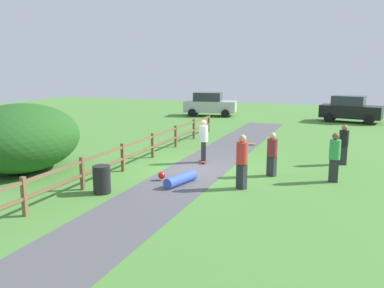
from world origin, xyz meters
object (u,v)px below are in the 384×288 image
skater_riding (204,139)px  parked_car_black (350,109)px  skateboard_loose (247,143)px  parked_car_silver (210,104)px  skater_fallen (179,179)px  bystander_red (242,159)px  trash_bin (102,179)px  bystander_black (344,143)px  bystander_maroon (272,152)px  bush_large (21,138)px  bystander_green (335,155)px

skater_riding → parked_car_black: size_ratio=0.41×
skateboard_loose → parked_car_silver: parked_car_silver is taller
skater_fallen → bystander_red: 2.29m
trash_bin → skater_fallen: size_ratio=0.60×
bystander_black → parked_car_silver: size_ratio=0.38×
bystander_maroon → parked_car_silver: parked_car_silver is taller
bystander_black → bystander_maroon: 3.74m
bystander_black → skater_fallen: bearing=-135.4°
trash_bin → parked_car_silver: 21.18m
bush_large → bystander_red: bush_large is taller
skateboard_loose → bystander_green: (4.41, -5.55, 0.88)m
skateboard_loose → bystander_maroon: (2.24, -5.55, 0.80)m
trash_bin → bystander_green: size_ratio=0.51×
trash_bin → skater_fallen: (1.93, 1.77, -0.25)m
skater_riding → bystander_black: 5.76m
bystander_red → skater_riding: bearing=128.6°
bystander_red → parked_car_silver: (-7.49, 18.81, -0.05)m
bush_large → parked_car_black: bearing=59.1°
bystander_red → bystander_green: 3.43m
trash_bin → parked_car_silver: size_ratio=0.20×
bystander_red → bystander_black: (3.06, 4.81, -0.10)m
bush_large → skater_riding: 7.19m
skateboard_loose → parked_car_black: parked_car_black is taller
bush_large → skater_fallen: (6.37, 0.50, -1.11)m
bystander_red → parked_car_silver: parked_car_silver is taller
parked_car_black → bystander_green: bearing=-91.6°
skateboard_loose → parked_car_black: bearing=66.7°
skater_fallen → skateboard_loose: (0.52, 7.83, -0.11)m
bystander_green → bystander_maroon: size_ratio=1.08×
skater_riding → bystander_maroon: bearing=-19.2°
trash_bin → bystander_green: (6.86, 4.05, 0.52)m
bush_large → parked_car_silver: bearing=87.1°
bystander_red → bystander_green: size_ratio=1.04×
bush_large → trash_bin: bush_large is taller
bystander_black → parked_car_black: (0.22, 14.02, 0.05)m
bush_large → parked_car_silver: bush_large is taller
parked_car_black → parked_car_silver: bearing=-179.9°
bystander_black → bystander_maroon: (-2.42, -2.85, -0.02)m
bystander_black → parked_car_black: parked_car_black is taller
skateboard_loose → bystander_maroon: bystander_maroon is taller
parked_car_silver → parked_car_black: same height
bystander_red → bystander_green: bystander_red is taller
skater_fallen → parked_car_black: size_ratio=0.34×
trash_bin → bystander_maroon: bystander_maroon is taller
skateboard_loose → bystander_green: 7.14m
skateboard_loose → bystander_red: bearing=-78.0°
bush_large → bystander_maroon: size_ratio=3.02×
bystander_maroon → parked_car_black: 17.07m
skater_fallen → bystander_black: bystander_black is taller
skater_riding → parked_car_black: 16.80m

